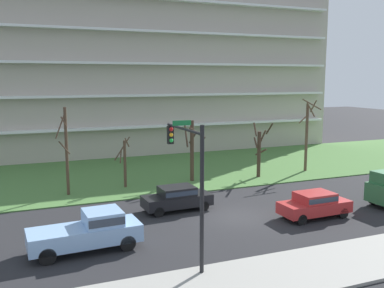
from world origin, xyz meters
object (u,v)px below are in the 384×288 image
(tree_center, at_px, (192,149))
(sedan_black_center_right, at_px, (177,197))
(tree_far_right, at_px, (307,133))
(tree_left, at_px, (125,162))
(sedan_red_near_right, at_px, (315,204))
(traffic_signal_mast, at_px, (190,169))
(pickup_blue_center_left, at_px, (90,230))
(tree_far_left, at_px, (66,150))
(tree_right, at_px, (260,150))

(tree_center, height_order, sedan_black_center_right, tree_center)
(tree_far_right, bearing_deg, tree_center, 178.37)
(tree_left, bearing_deg, tree_far_right, -1.33)
(tree_center, distance_m, sedan_red_near_right, 12.04)
(tree_left, bearing_deg, sedan_red_near_right, -51.74)
(tree_far_right, distance_m, traffic_signal_mast, 22.26)
(sedan_black_center_right, bearing_deg, tree_far_right, -158.64)
(tree_center, height_order, pickup_blue_center_left, tree_center)
(tree_far_left, height_order, tree_far_right, tree_far_right)
(tree_right, xyz_separation_m, sedan_black_center_right, (-9.72, -6.12, -1.52))
(sedan_black_center_right, bearing_deg, tree_right, -150.25)
(tree_left, bearing_deg, pickup_blue_center_left, -111.25)
(tree_left, bearing_deg, tree_far_left, -171.59)
(tree_far_left, height_order, traffic_signal_mast, traffic_signal_mast)
(tree_right, distance_m, sedan_black_center_right, 11.58)
(tree_center, distance_m, tree_far_right, 11.09)
(traffic_signal_mast, bearing_deg, sedan_red_near_right, 18.69)
(sedan_black_center_right, bearing_deg, sedan_red_near_right, 145.79)
(sedan_red_near_right, distance_m, traffic_signal_mast, 10.59)
(tree_far_right, xyz_separation_m, pickup_blue_center_left, (-21.08, -11.05, -2.50))
(tree_far_left, relative_size, tree_far_right, 0.96)
(tree_right, bearing_deg, traffic_signal_mast, -130.75)
(sedan_black_center_right, bearing_deg, traffic_signal_mast, 71.67)
(tree_left, xyz_separation_m, traffic_signal_mast, (-0.43, -14.65, 2.34))
(tree_far_left, relative_size, traffic_signal_mast, 0.98)
(tree_center, relative_size, tree_far_right, 0.76)
(tree_center, relative_size, pickup_blue_center_left, 0.92)
(tree_right, bearing_deg, sedan_red_near_right, -102.98)
(sedan_red_near_right, bearing_deg, traffic_signal_mast, -162.38)
(tree_left, bearing_deg, traffic_signal_mast, -91.67)
(tree_far_right, distance_m, sedan_red_near_right, 13.68)
(tree_far_right, relative_size, sedan_red_near_right, 1.50)
(tree_center, xyz_separation_m, tree_right, (5.91, -0.76, -0.37))
(sedan_black_center_right, distance_m, traffic_signal_mast, 8.75)
(tree_center, relative_size, sedan_black_center_right, 1.13)
(tree_far_left, bearing_deg, traffic_signal_mast, -74.32)
(tree_right, bearing_deg, tree_far_left, 179.33)
(tree_left, height_order, tree_center, tree_center)
(tree_right, bearing_deg, tree_far_right, 4.92)
(tree_center, distance_m, tree_right, 5.97)
(tree_center, distance_m, pickup_blue_center_left, 15.25)
(tree_far_left, height_order, tree_center, tree_far_left)
(traffic_signal_mast, bearing_deg, sedan_black_center_right, 74.13)
(tree_right, relative_size, traffic_signal_mast, 0.73)
(tree_left, bearing_deg, tree_center, -0.72)
(tree_right, bearing_deg, tree_left, 175.87)
(tree_far_right, bearing_deg, tree_right, -175.08)
(tree_left, xyz_separation_m, tree_center, (5.57, -0.07, 0.69))
(traffic_signal_mast, bearing_deg, tree_far_left, 105.68)
(tree_far_left, xyz_separation_m, tree_far_right, (20.99, 0.26, 0.13))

